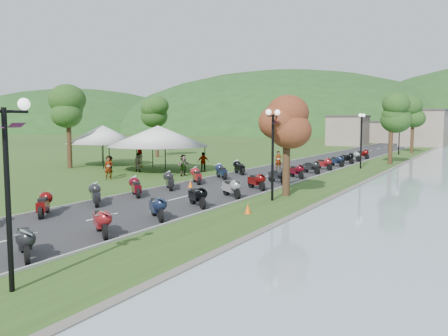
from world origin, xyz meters
The scene contains 12 objects.
road centered at (0.00, 40.00, 0.01)m, with size 7.00×120.00×0.02m, color #2C2C2E.
far_building centered at (-2.00, 85.00, 2.50)m, with size 18.00×16.00×5.00m, color gray.
moto_row_left centered at (-2.49, 10.48, 0.55)m, with size 2.60×38.27×1.10m, color #331411, non-canonical shape.
moto_row_right centered at (2.44, 26.65, 0.55)m, with size 2.60×47.86×1.10m, color #331411, non-canonical shape.
streetlamp_near centered at (4.79, 1.73, 2.50)m, with size 1.40×1.40×5.00m, color black, non-canonical shape.
vendor_tent_main centered at (-9.94, 27.16, 2.00)m, with size 5.93×5.93×4.00m, color silver, non-canonical shape.
vendor_tent_side centered at (-17.91, 28.59, 2.00)m, with size 4.67×4.67×4.00m, color silver, non-canonical shape.
tree_park_left centered at (-18.72, 25.15, 4.45)m, with size 3.21×3.21×8.91m, color #2E591E, non-canonical shape.
tree_lakeside centered at (5.01, 19.99, 3.25)m, with size 2.34×2.34×6.50m, color #2E591E, non-canonical shape.
pedestrian_a centered at (-9.59, 20.61, 0.00)m, with size 0.64×0.47×1.76m, color slate.
pedestrian_b centered at (-10.96, 25.64, 0.00)m, with size 0.81×0.44×1.67m, color slate.
pedestrian_c centered at (-10.48, 21.62, 0.00)m, with size 1.11×0.46×1.71m, color slate.
Camera 1 is at (15.56, -5.95, 4.48)m, focal length 38.00 mm.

